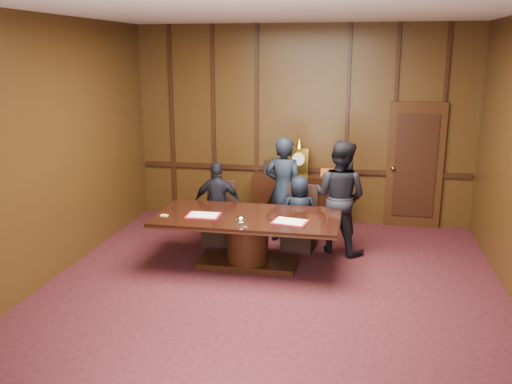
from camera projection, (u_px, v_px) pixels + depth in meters
room at (275, 164)px, 6.44m from camera, size 7.00×7.04×3.50m
sideboard at (298, 197)px, 9.73m from camera, size 1.60×0.45×1.54m
conference_table at (248, 232)px, 7.76m from camera, size 2.62×1.32×0.76m
folder_left at (203, 215)px, 7.68m from camera, size 0.47×0.34×0.02m
folder_right at (290, 222)px, 7.39m from camera, size 0.51×0.41×0.02m
inkstand at (241, 221)px, 7.25m from camera, size 0.20×0.14×0.12m
notepad at (164, 215)px, 7.67m from camera, size 0.11×0.08×0.01m
chair_left at (220, 225)px, 8.77m from camera, size 0.50×0.50×0.99m
chair_right at (300, 230)px, 8.52m from camera, size 0.54×0.54×0.99m
signatory_left at (218, 204)px, 8.60m from camera, size 0.81×0.39×1.35m
signatory_right at (299, 213)px, 8.38m from camera, size 0.64×0.47×1.19m
witness_left at (284, 190)px, 8.72m from camera, size 0.69×0.52×1.73m
witness_right at (340, 197)px, 8.25m from camera, size 1.05×0.95×1.75m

